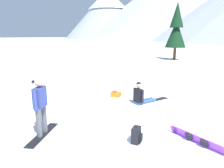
% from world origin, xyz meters
% --- Properties ---
extents(ground_plane, '(800.00, 800.00, 0.00)m').
position_xyz_m(ground_plane, '(0.00, 0.00, 0.00)').
color(ground_plane, silver).
extents(snowboarder_foreground, '(0.77, 1.58, 1.71)m').
position_xyz_m(snowboarder_foreground, '(-2.11, 0.47, 0.90)').
color(snowboarder_foreground, black).
rests_on(snowboarder_foreground, ground_plane).
extents(snowboarder_midground, '(1.24, 1.75, 0.98)m').
position_xyz_m(snowboarder_midground, '(-0.52, 4.58, 0.34)').
color(snowboarder_midground, '#335184').
rests_on(snowboarder_midground, ground_plane).
extents(loose_snowboard_near_left, '(1.64, 0.92, 0.25)m').
position_xyz_m(loose_snowboard_near_left, '(1.96, 2.00, 0.13)').
color(loose_snowboard_near_left, '#993FD8').
rests_on(loose_snowboard_near_left, ground_plane).
extents(backpack_black, '(0.28, 0.34, 0.47)m').
position_xyz_m(backpack_black, '(0.49, 1.31, 0.21)').
color(backpack_black, black).
rests_on(backpack_black, ground_plane).
extents(backpack_orange, '(0.54, 0.37, 0.28)m').
position_xyz_m(backpack_orange, '(-1.97, 5.00, 0.13)').
color(backpack_orange, orange).
rests_on(backpack_orange, ground_plane).
extents(pine_tree_leaning, '(2.47, 2.47, 6.78)m').
position_xyz_m(pine_tree_leaning, '(-2.66, 22.69, 3.69)').
color(pine_tree_leaning, '#472D19').
rests_on(pine_tree_leaning, ground_plane).
extents(peak_east_ridge, '(85.37, 85.37, 46.86)m').
position_xyz_m(peak_east_ridge, '(-99.26, 183.47, 24.48)').
color(peak_east_ridge, '#8C93A3').
rests_on(peak_east_ridge, ground_plane).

